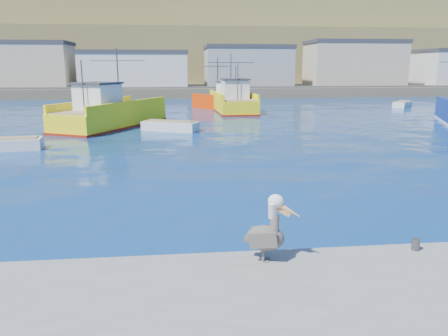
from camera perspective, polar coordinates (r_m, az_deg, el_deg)
The scene contains 10 objects.
ground at distance 14.36m, azimuth 6.07°, elevation -7.50°, with size 260.00×260.00×0.00m, color navy.
dock_bollards at distance 11.24m, azimuth 12.89°, elevation -10.23°, with size 36.20×0.20×0.30m.
far_shore at distance 122.42m, azimuth -4.96°, elevation 14.94°, with size 200.00×81.00×24.00m.
trawler_yellow_a at distance 38.50m, azimuth -14.68°, elevation 6.80°, with size 9.05×12.48×6.60m.
trawler_yellow_b at distance 50.47m, azimuth 1.15°, elevation 8.61°, with size 5.47×11.69×6.55m.
boat_orange at distance 53.01m, azimuth -0.05°, elevation 8.79°, with size 7.10×8.41×6.05m.
skiff_left at distance 30.11m, azimuth -26.71°, elevation 2.67°, with size 4.45×2.04×0.93m.
skiff_mid at distance 35.41m, azimuth -7.03°, elevation 5.37°, with size 4.72×3.33×0.98m.
skiff_far at distance 60.56m, azimuth 22.26°, elevation 7.67°, with size 3.78×4.03×0.89m.
pelican at distance 10.49m, azimuth 5.68°, elevation -8.38°, with size 1.33×0.78×1.66m.
Camera 1 is at (-2.93, -13.12, 5.04)m, focal length 35.00 mm.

